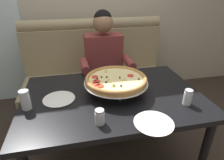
{
  "coord_description": "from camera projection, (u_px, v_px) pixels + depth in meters",
  "views": [
    {
      "loc": [
        -0.27,
        -1.24,
        1.48
      ],
      "look_at": [
        0.01,
        0.06,
        0.82
      ],
      "focal_mm": 30.46,
      "sensor_mm": 36.0,
      "label": 1
    }
  ],
  "objects": [
    {
      "name": "dining_table",
      "position": [
        113.0,
        103.0,
        1.51
      ],
      "size": [
        1.36,
        0.91,
        0.73
      ],
      "color": "black",
      "rests_on": "ground_plane"
    },
    {
      "name": "pizza",
      "position": [
        116.0,
        80.0,
        1.46
      ],
      "size": [
        0.5,
        0.5,
        0.14
      ],
      "color": "silver",
      "rests_on": "dining_table"
    },
    {
      "name": "plate_near_right",
      "position": [
        154.0,
        122.0,
        1.15
      ],
      "size": [
        0.25,
        0.25,
        0.02
      ],
      "color": "white",
      "rests_on": "dining_table"
    },
    {
      "name": "drinking_glass",
      "position": [
        25.0,
        101.0,
        1.27
      ],
      "size": [
        0.07,
        0.07,
        0.14
      ],
      "color": "silver",
      "rests_on": "dining_table"
    },
    {
      "name": "shaker_parmesan",
      "position": [
        100.0,
        118.0,
        1.14
      ],
      "size": [
        0.06,
        0.06,
        0.1
      ],
      "color": "white",
      "rests_on": "dining_table"
    },
    {
      "name": "diner_main",
      "position": [
        105.0,
        65.0,
        2.07
      ],
      "size": [
        0.54,
        0.64,
        1.27
      ],
      "color": "#2D3342",
      "rests_on": "ground_plane"
    },
    {
      "name": "plate_near_left",
      "position": [
        59.0,
        98.0,
        1.4
      ],
      "size": [
        0.23,
        0.23,
        0.02
      ],
      "color": "white",
      "rests_on": "dining_table"
    },
    {
      "name": "shaker_pepper_flakes",
      "position": [
        188.0,
        98.0,
        1.33
      ],
      "size": [
        0.06,
        0.06,
        0.11
      ],
      "color": "white",
      "rests_on": "dining_table"
    },
    {
      "name": "booth_bench",
      "position": [
        97.0,
        81.0,
        2.43
      ],
      "size": [
        1.75,
        0.78,
        1.13
      ],
      "color": "#998966",
      "rests_on": "ground_plane"
    }
  ]
}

